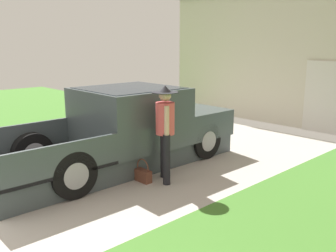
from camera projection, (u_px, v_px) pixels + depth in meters
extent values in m
cube|color=#B9B3A9|center=(139.00, 160.00, 8.12)|extent=(5.20, 9.00, 0.06)
cube|color=#424D4F|center=(116.00, 157.00, 7.55)|extent=(1.79, 5.27, 0.42)
cube|color=#424D4F|center=(130.00, 116.00, 7.62)|extent=(1.89, 1.94, 1.17)
cube|color=#1E2833|center=(129.00, 100.00, 7.55)|extent=(1.67, 1.78, 0.49)
cube|color=#424D4F|center=(185.00, 120.00, 8.74)|extent=(1.89, 1.32, 0.58)
cube|color=black|center=(39.00, 162.00, 6.45)|extent=(1.90, 2.06, 0.06)
cube|color=#424D4F|center=(18.00, 139.00, 7.04)|extent=(0.09, 2.04, 0.55)
cube|color=#424D4F|center=(63.00, 161.00, 5.74)|extent=(0.09, 2.04, 0.55)
cube|color=black|center=(126.00, 96.00, 8.75)|extent=(0.10, 0.18, 0.20)
cylinder|color=black|center=(157.00, 128.00, 9.26)|extent=(0.27, 0.80, 0.80)
cylinder|color=#9E9EA3|center=(157.00, 128.00, 9.26)|extent=(0.29, 0.44, 0.44)
cylinder|color=black|center=(204.00, 140.00, 8.10)|extent=(0.27, 0.80, 0.80)
cylinder|color=#9E9EA3|center=(204.00, 140.00, 8.10)|extent=(0.29, 0.44, 0.44)
cylinder|color=black|center=(32.00, 153.00, 7.17)|extent=(0.27, 0.80, 0.80)
cylinder|color=#9E9EA3|center=(32.00, 153.00, 7.17)|extent=(0.29, 0.44, 0.44)
cylinder|color=black|center=(73.00, 174.00, 6.01)|extent=(0.27, 0.80, 0.80)
cylinder|color=#9E9EA3|center=(73.00, 174.00, 6.01)|extent=(0.29, 0.44, 0.44)
cylinder|color=black|center=(167.00, 160.00, 6.56)|extent=(0.13, 0.13, 0.91)
cylinder|color=black|center=(164.00, 154.00, 6.93)|extent=(0.13, 0.13, 0.91)
cylinder|color=#E55959|center=(165.00, 118.00, 6.59)|extent=(0.34, 0.34, 0.57)
cylinder|color=beige|center=(167.00, 123.00, 6.41)|extent=(0.09, 0.09, 0.62)
cylinder|color=beige|center=(164.00, 119.00, 6.79)|extent=(0.09, 0.09, 0.62)
sphere|color=beige|center=(165.00, 95.00, 6.50)|extent=(0.22, 0.22, 0.22)
cylinder|color=#232328|center=(165.00, 92.00, 6.48)|extent=(0.47, 0.47, 0.01)
cone|color=#232328|center=(165.00, 89.00, 6.47)|extent=(0.23, 0.23, 0.12)
cube|color=brown|center=(143.00, 176.00, 6.77)|extent=(0.35, 0.15, 0.22)
torus|color=brown|center=(143.00, 167.00, 6.73)|extent=(0.32, 0.02, 0.32)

